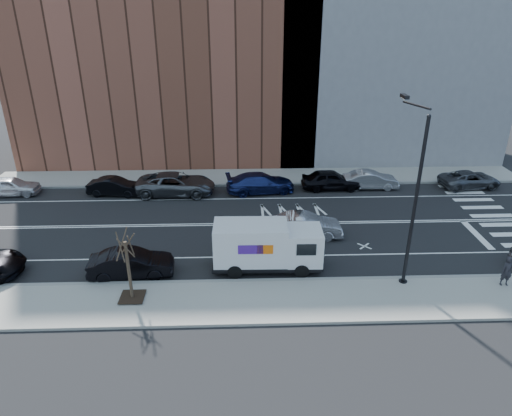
{
  "coord_description": "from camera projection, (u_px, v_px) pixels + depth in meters",
  "views": [
    {
      "loc": [
        -1.48,
        -27.45,
        13.69
      ],
      "look_at": [
        -0.55,
        -0.5,
        1.4
      ],
      "focal_mm": 32.0,
      "sensor_mm": 36.0,
      "label": 1
    }
  ],
  "objects": [
    {
      "name": "sidewalk_near",
      "position": [
        273.0,
        301.0,
        22.65
      ],
      "size": [
        44.0,
        3.6,
        0.15
      ],
      "primitive_type": "cube",
      "color": "gray",
      "rests_on": "ground"
    },
    {
      "name": "fedex_van",
      "position": [
        266.0,
        246.0,
        24.99
      ],
      "size": [
        6.06,
        2.24,
        2.75
      ],
      "rotation": [
        0.0,
        0.0,
        -0.02
      ],
      "color": "black",
      "rests_on": "ground"
    },
    {
      "name": "bldg_concrete",
      "position": [
        393.0,
        9.0,
        39.86
      ],
      "size": [
        20.0,
        10.0,
        26.0
      ],
      "primitive_type": "cube",
      "color": "slate",
      "rests_on": "ground"
    },
    {
      "name": "crosswalk",
      "position": [
        497.0,
        220.0,
        31.19
      ],
      "size": [
        3.0,
        14.0,
        0.01
      ],
      "primitive_type": null,
      "color": "white",
      "rests_on": "ground"
    },
    {
      "name": "curb_near",
      "position": [
        270.0,
        281.0,
        24.28
      ],
      "size": [
        44.0,
        0.25,
        0.17
      ],
      "primitive_type": "cube",
      "color": "gray",
      "rests_on": "ground"
    },
    {
      "name": "near_parked_rear_a",
      "position": [
        131.0,
        264.0,
        24.63
      ],
      "size": [
        4.62,
        1.93,
        1.49
      ],
      "primitive_type": "imported",
      "rotation": [
        0.0,
        0.0,
        1.65
      ],
      "color": "black",
      "rests_on": "ground"
    },
    {
      "name": "sidewalk_far",
      "position": [
        259.0,
        177.0,
        38.66
      ],
      "size": [
        44.0,
        3.6,
        0.15
      ],
      "primitive_type": "cube",
      "color": "gray",
      "rests_on": "ground"
    },
    {
      "name": "road_markings",
      "position": [
        264.0,
        224.0,
        30.68
      ],
      "size": [
        40.0,
        8.6,
        0.01
      ],
      "primitive_type": null,
      "color": "white",
      "rests_on": "ground"
    },
    {
      "name": "driving_sedan",
      "position": [
        305.0,
        226.0,
        28.73
      ],
      "size": [
        4.62,
        1.69,
        1.51
      ],
      "primitive_type": "imported",
      "rotation": [
        0.0,
        0.0,
        1.55
      ],
      "color": "#ADACB1",
      "rests_on": "ground"
    },
    {
      "name": "ground",
      "position": [
        264.0,
        224.0,
        30.69
      ],
      "size": [
        120.0,
        120.0,
        0.0
      ],
      "primitive_type": "plane",
      "color": "black",
      "rests_on": "ground"
    },
    {
      "name": "street_tree",
      "position": [
        130.0,
        276.0,
        22.23
      ],
      "size": [
        1.2,
        1.2,
        3.75
      ],
      "color": "black",
      "rests_on": "ground"
    },
    {
      "name": "streetlight",
      "position": [
        413.0,
        192.0,
        22.51
      ],
      "size": [
        0.44,
        4.02,
        9.34
      ],
      "color": "black",
      "rests_on": "ground"
    },
    {
      "name": "far_parked_g",
      "position": [
        470.0,
        179.0,
        36.42
      ],
      "size": [
        5.0,
        2.74,
        1.33
      ],
      "primitive_type": "imported",
      "rotation": [
        0.0,
        0.0,
        1.69
      ],
      "color": "#4D5055",
      "rests_on": "ground"
    },
    {
      "name": "far_parked_e",
      "position": [
        331.0,
        180.0,
        36.04
      ],
      "size": [
        4.62,
        1.9,
        1.57
      ],
      "primitive_type": "imported",
      "rotation": [
        0.0,
        0.0,
        1.58
      ],
      "color": "black",
      "rests_on": "ground"
    },
    {
      "name": "pedestrian",
      "position": [
        507.0,
        271.0,
        23.5
      ],
      "size": [
        0.61,
        0.4,
        1.64
      ],
      "primitive_type": "imported",
      "rotation": [
        0.0,
        0.0,
        -0.02
      ],
      "color": "#232127",
      "rests_on": "sidewalk_near"
    },
    {
      "name": "far_parked_d",
      "position": [
        260.0,
        183.0,
        35.46
      ],
      "size": [
        5.54,
        2.86,
        1.54
      ],
      "primitive_type": "imported",
      "rotation": [
        0.0,
        0.0,
        1.71
      ],
      "color": "navy",
      "rests_on": "ground"
    },
    {
      "name": "curb_far",
      "position": [
        260.0,
        184.0,
        37.02
      ],
      "size": [
        44.0,
        0.25,
        0.17
      ],
      "primitive_type": "cube",
      "color": "gray",
      "rests_on": "ground"
    },
    {
      "name": "far_parked_b",
      "position": [
        115.0,
        187.0,
        35.01
      ],
      "size": [
        4.22,
        1.82,
        1.35
      ],
      "primitive_type": "imported",
      "rotation": [
        0.0,
        0.0,
        1.48
      ],
      "color": "black",
      "rests_on": "ground"
    },
    {
      "name": "far_parked_f",
      "position": [
        371.0,
        180.0,
        36.21
      ],
      "size": [
        4.31,
        1.52,
        1.42
      ],
      "primitive_type": "imported",
      "rotation": [
        0.0,
        0.0,
        1.57
      ],
      "color": "#ACADB1",
      "rests_on": "ground"
    },
    {
      "name": "far_parked_a",
      "position": [
        11.0,
        186.0,
        34.96
      ],
      "size": [
        4.33,
        1.9,
        1.45
      ],
      "primitive_type": "imported",
      "rotation": [
        0.0,
        0.0,
        1.62
      ],
      "color": "silver",
      "rests_on": "ground"
    },
    {
      "name": "far_parked_c",
      "position": [
        176.0,
        184.0,
        35.08
      ],
      "size": [
        6.03,
        2.87,
        1.66
      ],
      "primitive_type": "imported",
      "rotation": [
        0.0,
        0.0,
        1.55
      ],
      "color": "#53565B",
      "rests_on": "ground"
    },
    {
      "name": "bldg_brick",
      "position": [
        165.0,
        34.0,
        40.06
      ],
      "size": [
        26.0,
        10.0,
        22.0
      ],
      "primitive_type": "cube",
      "color": "brown",
      "rests_on": "ground"
    }
  ]
}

